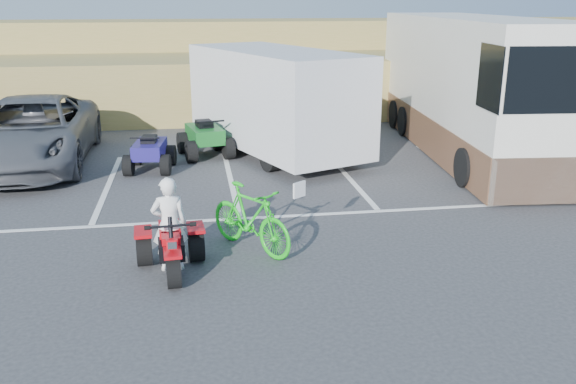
{
  "coord_description": "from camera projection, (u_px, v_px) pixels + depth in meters",
  "views": [
    {
      "loc": [
        -0.78,
        -8.33,
        3.94
      ],
      "look_at": [
        0.66,
        0.79,
        1.0
      ],
      "focal_mm": 38.0,
      "sensor_mm": 36.0,
      "label": 1
    }
  ],
  "objects": [
    {
      "name": "rider",
      "position": [
        169.0,
        224.0,
        9.08
      ],
      "size": [
        0.56,
        0.39,
        1.46
      ],
      "primitive_type": "imported",
      "rotation": [
        0.0,
        0.0,
        3.21
      ],
      "color": "white",
      "rests_on": "ground"
    },
    {
      "name": "quad_atv_blue",
      "position": [
        151.0,
        170.0,
        14.65
      ],
      "size": [
        1.21,
        1.53,
        0.93
      ],
      "primitive_type": null,
      "rotation": [
        0.0,
        0.0,
        -0.11
      ],
      "color": "navy",
      "rests_on": "ground"
    },
    {
      "name": "grey_pickup",
      "position": [
        31.0,
        132.0,
        14.9
      ],
      "size": [
        2.83,
        5.94,
        1.64
      ],
      "primitive_type": "imported",
      "rotation": [
        0.0,
        0.0,
        0.02
      ],
      "color": "#4D4F55",
      "rests_on": "ground"
    },
    {
      "name": "quad_atv_green",
      "position": [
        206.0,
        156.0,
        15.96
      ],
      "size": [
        1.5,
        1.82,
        1.05
      ],
      "primitive_type": null,
      "rotation": [
        0.0,
        0.0,
        0.21
      ],
      "color": "#155F20",
      "rests_on": "ground"
    },
    {
      "name": "rv_motorhome",
      "position": [
        468.0,
        95.0,
        16.17
      ],
      "size": [
        3.27,
        9.77,
        3.45
      ],
      "rotation": [
        0.0,
        0.0,
        -0.09
      ],
      "color": "silver",
      "rests_on": "ground"
    },
    {
      "name": "ground",
      "position": [
        253.0,
        273.0,
        9.15
      ],
      "size": [
        100.0,
        100.0,
        0.0
      ],
      "primitive_type": "plane",
      "color": "#333335",
      "rests_on": "ground"
    },
    {
      "name": "red_trike_atv",
      "position": [
        173.0,
        273.0,
        9.16
      ],
      "size": [
        1.16,
        1.49,
        0.92
      ],
      "primitive_type": null,
      "rotation": [
        0.0,
        0.0,
        0.07
      ],
      "color": "#B70A11",
      "rests_on": "ground"
    },
    {
      "name": "parking_stripes",
      "position": [
        274.0,
        190.0,
        13.11
      ],
      "size": [
        28.0,
        5.16,
        0.01
      ],
      "color": "white",
      "rests_on": "ground"
    },
    {
      "name": "green_dirt_bike",
      "position": [
        250.0,
        218.0,
        9.83
      ],
      "size": [
        1.5,
        1.79,
        1.1
      ],
      "primitive_type": "imported",
      "rotation": [
        0.0,
        0.0,
        0.63
      ],
      "color": "#14BF19",
      "rests_on": "ground"
    },
    {
      "name": "grass_embankment",
      "position": [
        211.0,
        67.0,
        23.29
      ],
      "size": [
        40.0,
        8.5,
        3.1
      ],
      "color": "olive",
      "rests_on": "ground"
    },
    {
      "name": "cargo_trailer",
      "position": [
        275.0,
        99.0,
        15.76
      ],
      "size": [
        4.29,
        6.24,
        2.7
      ],
      "rotation": [
        0.0,
        0.0,
        0.38
      ],
      "color": "silver",
      "rests_on": "ground"
    }
  ]
}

